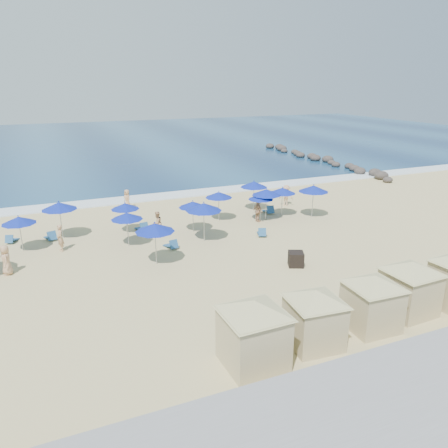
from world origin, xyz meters
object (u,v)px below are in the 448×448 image
(umbrella_11, at_px, (314,189))
(beachgoer_0, at_px, (60,238))
(cabana_0, at_px, (254,325))
(umbrella_5, at_px, (204,207))
(umbrella_8, at_px, (261,197))
(umbrella_2, at_px, (59,206))
(umbrella_6, at_px, (155,228))
(beachgoer_3, at_px, (286,195))
(cabana_3, at_px, (411,281))
(cabana_2, at_px, (373,295))
(umbrella_3, at_px, (127,216))
(beachgoer_4, at_px, (127,199))
(umbrella_9, at_px, (254,184))
(umbrella_7, at_px, (219,195))
(beachgoer_5, at_px, (6,260))
(umbrella_12, at_px, (193,204))
(umbrella_4, at_px, (125,206))
(beachgoer_1, at_px, (157,223))
(beachgoer_2, at_px, (258,211))
(umbrella_13, at_px, (282,190))
(umbrella_0, at_px, (19,220))
(cabana_1, at_px, (315,311))
(trash_bin, at_px, (296,259))
(rock_jetty, at_px, (320,159))
(umbrella_10, at_px, (266,192))

(umbrella_11, distance_m, beachgoer_0, 18.30)
(cabana_0, relative_size, beachgoer_0, 2.74)
(umbrella_5, bearing_deg, umbrella_8, 23.72)
(umbrella_2, distance_m, umbrella_6, 8.12)
(cabana_0, relative_size, beachgoer_3, 2.62)
(cabana_3, xyz_separation_m, umbrella_11, (4.36, 14.01, 0.67))
(cabana_2, height_order, umbrella_11, cabana_2)
(umbrella_3, height_order, beachgoer_4, umbrella_3)
(umbrella_9, bearing_deg, umbrella_7, -158.61)
(beachgoer_5, bearing_deg, beachgoer_0, 125.04)
(umbrella_9, height_order, umbrella_12, umbrella_9)
(cabana_2, distance_m, beachgoer_0, 18.49)
(umbrella_4, distance_m, umbrella_7, 6.93)
(beachgoer_1, bearing_deg, beachgoer_3, 159.38)
(umbrella_4, relative_size, umbrella_11, 0.85)
(beachgoer_2, bearing_deg, beachgoer_4, 38.59)
(umbrella_13, relative_size, beachgoer_2, 1.40)
(umbrella_0, height_order, beachgoer_3, umbrella_0)
(cabana_3, bearing_deg, umbrella_11, 72.72)
(cabana_0, relative_size, beachgoer_2, 2.78)
(umbrella_6, distance_m, umbrella_7, 8.93)
(umbrella_0, distance_m, umbrella_4, 6.63)
(cabana_1, relative_size, beachgoer_4, 2.66)
(beachgoer_2, bearing_deg, cabana_0, 143.10)
(cabana_3, bearing_deg, umbrella_2, 129.62)
(umbrella_5, bearing_deg, umbrella_7, 55.16)
(umbrella_4, bearing_deg, umbrella_8, -7.29)
(trash_bin, xyz_separation_m, beachgoer_5, (-14.97, 5.18, 0.42))
(umbrella_5, bearing_deg, beachgoer_3, 29.51)
(trash_bin, distance_m, beachgoer_0, 14.31)
(umbrella_8, bearing_deg, cabana_1, -110.26)
(rock_jetty, distance_m, cabana_0, 43.95)
(umbrella_5, xyz_separation_m, umbrella_8, (5.38, 2.36, -0.45))
(cabana_2, distance_m, beachgoer_5, 18.73)
(umbrella_9, relative_size, umbrella_12, 1.10)
(umbrella_13, distance_m, beachgoer_2, 2.78)
(umbrella_8, height_order, beachgoer_1, umbrella_8)
(umbrella_4, relative_size, beachgoer_3, 1.25)
(umbrella_10, bearing_deg, beachgoer_1, 179.72)
(cabana_0, xyz_separation_m, cabana_2, (5.71, 0.29, -0.13))
(cabana_1, xyz_separation_m, beachgoer_5, (-11.43, 12.09, -0.67))
(cabana_2, xyz_separation_m, umbrella_2, (-11.24, 16.84, 0.72))
(cabana_0, bearing_deg, rock_jetty, 51.91)
(umbrella_8, height_order, beachgoer_0, umbrella_8)
(umbrella_13, xyz_separation_m, beachgoer_3, (1.78, 2.36, -1.13))
(umbrella_4, height_order, umbrella_9, umbrella_9)
(umbrella_5, bearing_deg, umbrella_11, 10.06)
(umbrella_8, bearing_deg, cabana_0, -118.59)
(rock_jetty, xyz_separation_m, umbrella_2, (-32.63, -17.45, 1.88))
(umbrella_2, distance_m, beachgoer_0, 2.76)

